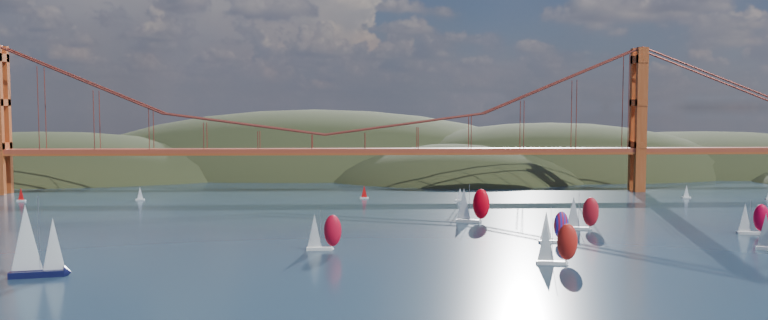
{
  "coord_description": "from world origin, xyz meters",
  "views": [
    {
      "loc": [
        10.28,
        -103.15,
        32.22
      ],
      "look_at": [
        18.43,
        90.0,
        18.65
      ],
      "focal_mm": 35.0,
      "sensor_mm": 36.0,
      "label": 1
    }
  ],
  "objects": [
    {
      "name": "racer_5",
      "position": [
        43.75,
        103.92,
        5.11
      ],
      "size": [
        9.65,
        5.79,
        10.81
      ],
      "rotation": [
        0.0,
        0.0,
        -0.29
      ],
      "color": "silver",
      "rests_on": "ground"
    },
    {
      "name": "distant_boat_2",
      "position": [
        -103.79,
        157.44,
        2.41
      ],
      "size": [
        3.0,
        2.0,
        4.7
      ],
      "color": "silver",
      "rests_on": "ground"
    },
    {
      "name": "distant_boat_8",
      "position": [
        47.23,
        151.31,
        2.41
      ],
      "size": [
        3.0,
        2.0,
        4.7
      ],
      "color": "silver",
      "rests_on": "ground"
    },
    {
      "name": "headlands",
      "position": [
        44.95,
        278.29,
        -12.46
      ],
      "size": [
        725.0,
        225.0,
        96.0
      ],
      "color": "black",
      "rests_on": "ground"
    },
    {
      "name": "racer_4",
      "position": [
        112.01,
        81.36,
        4.17
      ],
      "size": [
        7.81,
        3.71,
        8.82
      ],
      "rotation": [
        0.0,
        0.0,
        -0.14
      ],
      "color": "silver",
      "rests_on": "ground"
    },
    {
      "name": "bridge",
      "position": [
        -1.75,
        180.0,
        32.23
      ],
      "size": [
        552.0,
        12.0,
        55.0
      ],
      "color": "#983721",
      "rests_on": "ground"
    },
    {
      "name": "distant_boat_9",
      "position": [
        14.38,
        160.5,
        2.41
      ],
      "size": [
        3.0,
        2.0,
        4.7
      ],
      "color": "silver",
      "rests_on": "ground"
    },
    {
      "name": "distant_boat_4",
      "position": [
        128.97,
        156.38,
        2.41
      ],
      "size": [
        3.0,
        2.0,
        4.7
      ],
      "color": "silver",
      "rests_on": "ground"
    },
    {
      "name": "racer_rwb",
      "position": [
        58.08,
        71.63,
        4.02
      ],
      "size": [
        7.56,
        3.63,
        8.52
      ],
      "rotation": [
        0.0,
        0.0,
        0.14
      ],
      "color": "silver",
      "rests_on": "ground"
    },
    {
      "name": "racer_0",
      "position": [
        3.59,
        64.55,
        4.32
      ],
      "size": [
        7.98,
        3.3,
        9.14
      ],
      "rotation": [
        0.0,
        0.0,
        -0.05
      ],
      "color": "white",
      "rests_on": "ground"
    },
    {
      "name": "sloop_navy",
      "position": [
        -50.26,
        40.12,
        6.85
      ],
      "size": [
        10.41,
        6.66,
        15.52
      ],
      "rotation": [
        0.0,
        0.0,
        0.21
      ],
      "color": "black",
      "rests_on": "ground"
    },
    {
      "name": "distant_boat_3",
      "position": [
        -63.75,
        158.88,
        2.41
      ],
      "size": [
        3.0,
        2.0,
        4.7
      ],
      "color": "silver",
      "rests_on": "ground"
    },
    {
      "name": "racer_3",
      "position": [
        70.64,
        90.12,
        4.65
      ],
      "size": [
        8.73,
        4.24,
        9.84
      ],
      "rotation": [
        0.0,
        0.0,
        -0.15
      ],
      "color": "silver",
      "rests_on": "ground"
    },
    {
      "name": "racer_1",
      "position": [
        51.99,
        47.1,
        4.56
      ],
      "size": [
        8.56,
        4.14,
        9.65
      ],
      "rotation": [
        0.0,
        0.0,
        -0.15
      ],
      "color": "white",
      "rests_on": "ground"
    }
  ]
}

